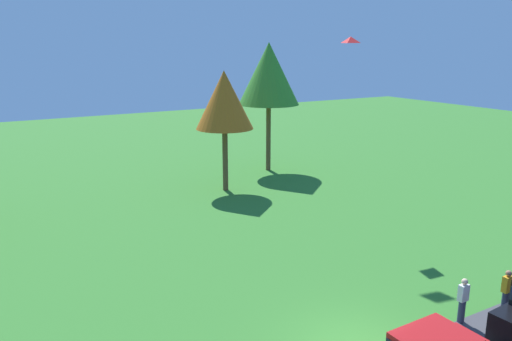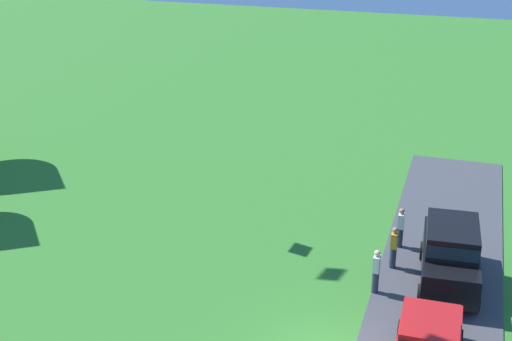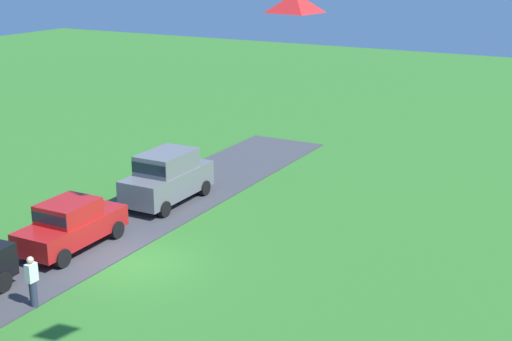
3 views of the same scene
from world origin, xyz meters
name	(u,v)px [view 3 (image 3 of 3)]	position (x,y,z in m)	size (l,w,h in m)	color
ground_plane	(136,263)	(0.00, 0.00, 0.00)	(120.00, 120.00, 0.00)	#337528
pavement_strip	(75,247)	(0.00, -2.83, 0.03)	(36.00, 4.40, 0.06)	#424247
car_suv_by_flagpole	(167,175)	(-5.72, -2.67, 1.30)	(4.62, 2.08, 2.28)	slate
car_sedan_far_end	(71,223)	(0.13, -2.83, 1.04)	(4.43, 2.01, 1.84)	red
person_beside_suv	(32,282)	(4.12, -0.73, 0.88)	(0.36, 0.24, 1.71)	#2D334C
kite_diamond_near_flag	(295,3)	(7.38, 9.65, 9.78)	(0.76, 0.90, 0.32)	red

